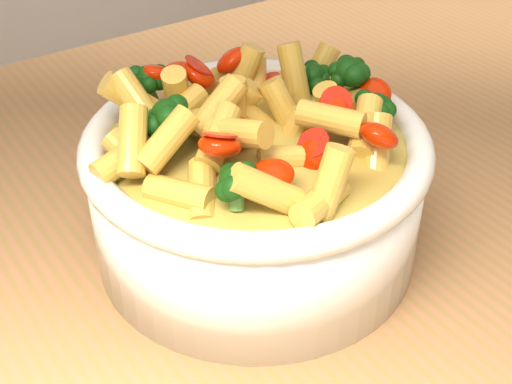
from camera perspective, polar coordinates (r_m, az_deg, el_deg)
table at (r=0.70m, az=1.88°, el=-7.14°), size 1.20×0.80×0.90m
serving_bowl at (r=0.55m, az=0.00°, el=0.12°), size 0.26×0.26×0.11m
pasta_salad at (r=0.51m, az=0.00°, el=6.43°), size 0.20×0.20×0.05m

